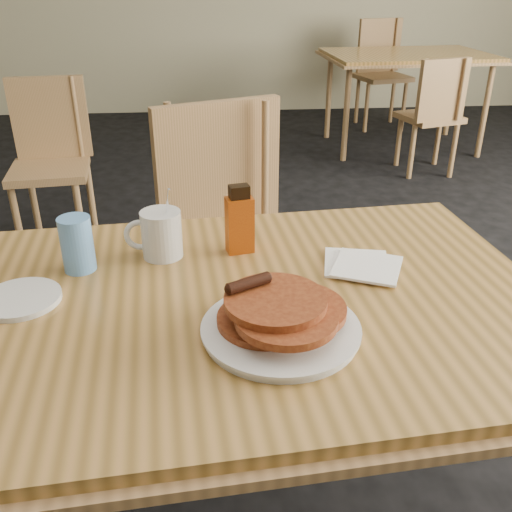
# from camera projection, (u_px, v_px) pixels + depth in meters

# --- Properties ---
(main_table) EXTENTS (1.39, 1.00, 0.75)m
(main_table) POSITION_uv_depth(u_px,v_px,m) (242.00, 314.00, 1.19)
(main_table) COLOR #AC7B3D
(main_table) RESTS_ON floor
(neighbor_table) EXTENTS (1.33, 0.94, 0.75)m
(neighbor_table) POSITION_uv_depth(u_px,v_px,m) (408.00, 58.00, 4.47)
(neighbor_table) COLOR #AC7B3D
(neighbor_table) RESTS_ON floor
(chair_main_far) EXTENTS (0.57, 0.58, 0.98)m
(chair_main_far) POSITION_uv_depth(u_px,v_px,m) (221.00, 227.00, 1.90)
(chair_main_far) COLOR #A87E4F
(chair_main_far) RESTS_ON floor
(chair_neighbor_far) EXTENTS (0.51, 0.52, 0.94)m
(chair_neighbor_far) POSITION_uv_depth(u_px,v_px,m) (381.00, 64.00, 5.21)
(chair_neighbor_far) COLOR #A87E4F
(chair_neighbor_far) RESTS_ON floor
(chair_neighbor_near) EXTENTS (0.46, 0.47, 0.82)m
(chair_neighbor_near) POSITION_uv_depth(u_px,v_px,m) (435.00, 107.00, 3.93)
(chair_neighbor_near) COLOR #A87E4F
(chair_neighbor_near) RESTS_ON floor
(chair_wall_extra) EXTENTS (0.43, 0.43, 0.86)m
(chair_wall_extra) POSITION_uv_depth(u_px,v_px,m) (50.00, 148.00, 2.97)
(chair_wall_extra) COLOR #A87E4F
(chair_wall_extra) RESTS_ON floor
(pancake_plate) EXTENTS (0.30, 0.30, 0.10)m
(pancake_plate) POSITION_uv_depth(u_px,v_px,m) (281.00, 320.00, 1.05)
(pancake_plate) COLOR silver
(pancake_plate) RESTS_ON main_table
(coffee_mug) EXTENTS (0.13, 0.09, 0.18)m
(coffee_mug) POSITION_uv_depth(u_px,v_px,m) (160.00, 233.00, 1.32)
(coffee_mug) COLOR silver
(coffee_mug) RESTS_ON main_table
(syrup_bottle) EXTENTS (0.07, 0.05, 0.17)m
(syrup_bottle) POSITION_uv_depth(u_px,v_px,m) (240.00, 222.00, 1.33)
(syrup_bottle) COLOR maroon
(syrup_bottle) RESTS_ON main_table
(napkin_stack) EXTENTS (0.20, 0.21, 0.01)m
(napkin_stack) POSITION_uv_depth(u_px,v_px,m) (362.00, 265.00, 1.29)
(napkin_stack) COLOR white
(napkin_stack) RESTS_ON main_table
(blue_tumbler) EXTENTS (0.09, 0.09, 0.13)m
(blue_tumbler) POSITION_uv_depth(u_px,v_px,m) (77.00, 244.00, 1.26)
(blue_tumbler) COLOR #5E99DD
(blue_tumbler) RESTS_ON main_table
(side_saucer) EXTENTS (0.20, 0.20, 0.01)m
(side_saucer) POSITION_uv_depth(u_px,v_px,m) (21.00, 299.00, 1.16)
(side_saucer) COLOR silver
(side_saucer) RESTS_ON main_table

